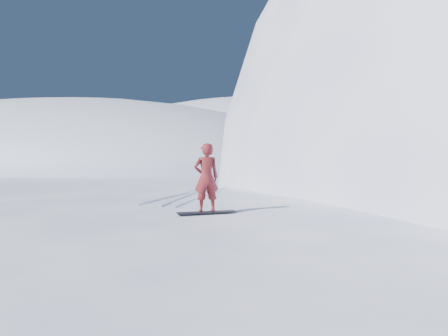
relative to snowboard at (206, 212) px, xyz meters
The scene contains 9 objects.
ground 3.11m from the snowboard, 159.69° to the right, with size 400.00×400.00×0.00m, color white.
near_ridge 3.45m from the snowboard, 109.82° to the left, with size 36.00×28.00×4.80m, color white.
far_ridge_a 93.19m from the snowboard, 140.45° to the left, with size 120.00×70.00×28.00m, color white.
far_ridge_c 117.08m from the snowboard, 110.94° to the left, with size 140.00×90.00×36.00m, color white.
wind_bumps 3.69m from the snowboard, 148.98° to the left, with size 16.00×14.40×1.00m.
snowboard is the anchor object (origin of this frame).
snowboarder 0.89m from the snowboard, ahead, with size 0.64×0.42×1.75m, color maroon.
vapor_plume 65.26m from the snowboard, 141.99° to the left, with size 9.41×7.53×6.59m, color white.
board_tracks 4.20m from the snowboard, 125.91° to the left, with size 2.09×5.97×0.04m.
Camera 1 is at (7.26, -8.99, 4.13)m, focal length 35.00 mm.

